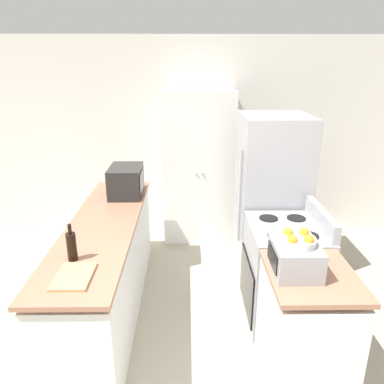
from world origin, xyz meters
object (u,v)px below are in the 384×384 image
Objects in this scene: refrigerator at (270,198)px; wine_bottle at (72,246)px; microwave at (126,181)px; toaster_oven at (295,257)px; fruit_bowl at (298,240)px; stove at (283,272)px; pantry_cabinet at (199,168)px.

refrigerator reaches higher than wine_bottle.
toaster_oven is at bearing -48.52° from microwave.
fruit_bowl is at bearing -6.67° from wine_bottle.
microwave reaches higher than wine_bottle.
stove is 4.49× the size of fruit_bowl.
stove is 1.85m from microwave.
microwave is (-1.53, 0.85, 0.61)m from stove.
wine_bottle is (-0.18, -1.40, -0.04)m from microwave.
pantry_cabinet is 1.19m from microwave.
toaster_oven is at bearing -101.15° from stove.
stove is 0.92m from refrigerator.
fruit_bowl reaches higher than wine_bottle.
pantry_cabinet is at bearing 129.46° from refrigerator.
stove is at bearing 78.85° from toaster_oven.
pantry_cabinet is 1.81× the size of stove.
microwave is (-1.55, 0.04, 0.18)m from refrigerator.
pantry_cabinet reaches higher than refrigerator.
wine_bottle is (-1.73, -1.36, 0.14)m from refrigerator.
toaster_oven is (1.57, -0.17, -0.01)m from wine_bottle.
pantry_cabinet is 1.19m from refrigerator.
refrigerator is at bearing 88.32° from stove.
fruit_bowl reaches higher than toaster_oven.
fruit_bowl is at bearing -100.63° from stove.
stove is 3.79× the size of wine_bottle.
toaster_oven is (-0.17, -1.53, 0.13)m from refrigerator.
microwave is at bearing -132.58° from pantry_cabinet.
refrigerator is 1.56m from microwave.
wine_bottle is at bearing 173.33° from fruit_bowl.
pantry_cabinet is at bearing 103.52° from fruit_bowl.
pantry_cabinet is 6.86× the size of wine_bottle.
pantry_cabinet reaches higher than microwave.
refrigerator is at bearing -1.52° from microwave.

